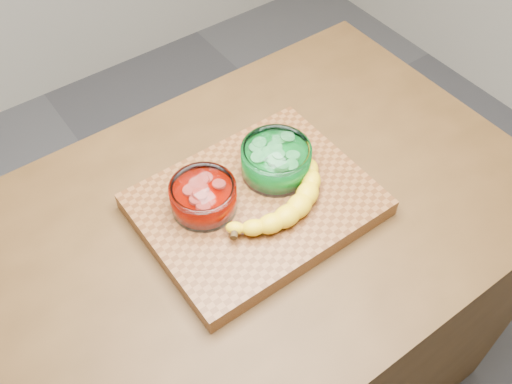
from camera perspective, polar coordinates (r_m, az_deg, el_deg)
ground at (r=1.96m, az=-0.00°, el=-18.26°), size 3.50×3.50×0.00m
counter at (r=1.55m, az=-0.00°, el=-12.15°), size 1.20×0.80×0.90m
cutting_board at (r=1.15m, az=-0.00°, el=-1.27°), size 0.45×0.35×0.04m
bowl_red at (r=1.10m, az=-5.28°, el=-0.48°), size 0.13×0.13×0.06m
bowl_green at (r=1.16m, az=2.01°, el=3.17°), size 0.14×0.14×0.07m
banana at (r=1.12m, az=2.16°, el=-0.38°), size 0.29×0.17×0.04m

